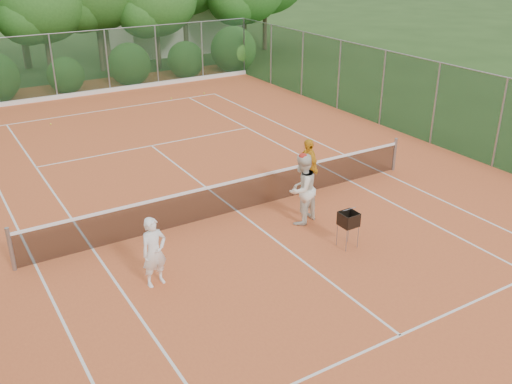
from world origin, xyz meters
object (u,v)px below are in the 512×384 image
Objects in this scene: player_white at (154,252)px; player_center_grp at (302,189)px; player_yellow at (308,166)px; ball_hopper at (349,220)px.

player_center_grp is at bearing 1.37° from player_white.
player_center_grp is at bearing -34.43° from player_yellow.
player_white is 4.78m from ball_hopper.
player_white is 0.95× the size of player_yellow.
player_white is 0.82× the size of player_center_grp.
player_yellow is 3.33m from ball_hopper.
player_yellow reaches higher than player_white.
player_yellow is at bearing 48.99° from player_center_grp.
player_yellow is (1.27, 1.47, -0.13)m from player_center_grp.
player_white reaches higher than ball_hopper.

